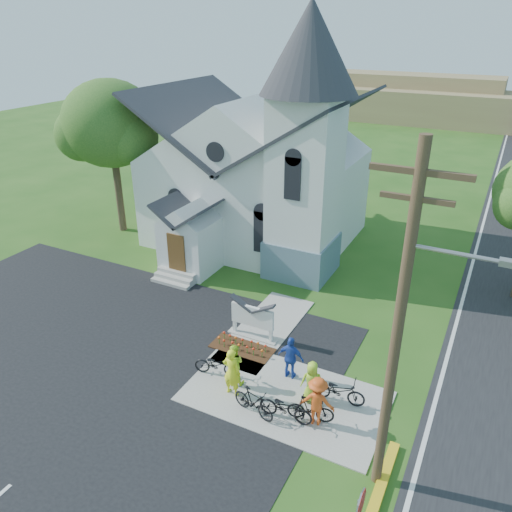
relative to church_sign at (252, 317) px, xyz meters
The scene contains 19 objects.
ground 3.57m from the church_sign, 69.44° to the right, with size 120.00×120.00×0.00m, color #265017.
parking_lot 7.86m from the church_sign, 138.12° to the right, with size 20.00×16.00×0.02m, color black.
sidewalk 3.95m from the church_sign, 45.00° to the right, with size 7.00×4.00×0.05m, color #9D988E.
church 11.06m from the church_sign, 114.73° to the left, with size 12.35×12.00×13.00m.
church_sign is the anchor object (origin of this frame).
flower_bed 1.34m from the church_sign, 90.00° to the right, with size 2.60×1.10×0.07m, color #38220F.
utility_pole 9.18m from the church_sign, 35.60° to the right, with size 3.45×0.28×10.00m.
tree_lot_corner 15.53m from the church_sign, 152.02° to the left, with size 5.60×5.60×9.15m.
distant_hills 53.34m from the church_sign, 85.10° to the left, with size 61.00×10.00×5.60m.
cyclist_0 3.56m from the church_sign, 74.17° to the right, with size 0.68×0.45×1.87m, color #EDF71D.
bike_0 2.82m from the church_sign, 91.32° to the right, with size 0.60×1.71×0.90m, color black.
cyclist_1 3.00m from the church_sign, 75.86° to the right, with size 0.79×0.62×1.63m, color #BAE72B.
bike_1 4.55m from the church_sign, 62.07° to the right, with size 0.48×1.69×1.01m, color black.
cyclist_2 2.96m from the church_sign, 34.07° to the right, with size 1.01×0.42×1.72m, color #2244AD.
bike_2 4.92m from the church_sign, 49.54° to the right, with size 0.65×1.86×0.98m, color black.
cyclist_3 5.36m from the church_sign, 39.43° to the right, with size 1.15×0.66×1.78m, color #DA4C18.
bike_3 5.22m from the church_sign, 40.83° to the right, with size 0.44×1.57×0.95m, color black.
cyclist_4 4.38m from the church_sign, 34.69° to the right, with size 0.78×0.51×1.59m, color #9FCF26.
bike_4 4.97m from the church_sign, 25.21° to the right, with size 0.64×1.83×0.96m, color black.
Camera 1 is at (6.89, -12.26, 12.14)m, focal length 35.00 mm.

